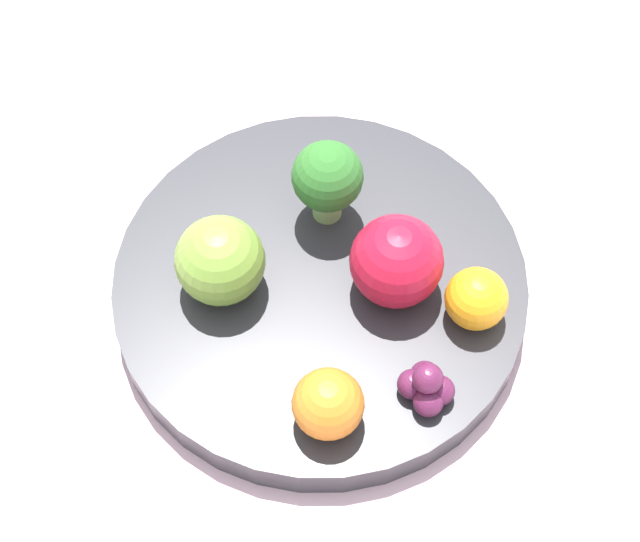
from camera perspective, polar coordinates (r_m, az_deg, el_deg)
name	(u,v)px	position (r m, az deg, el deg)	size (l,w,h in m)	color
ground_plane	(320,314)	(0.71, 0.00, -2.29)	(6.00, 6.00, 0.00)	gray
table_surface	(320,306)	(0.70, 0.00, -1.90)	(1.20, 1.20, 0.02)	silver
bowl	(320,289)	(0.68, 0.00, -0.98)	(0.26, 0.26, 0.03)	#2D2D33
broccoli	(325,178)	(0.66, 0.29, 4.96)	(0.05, 0.05, 0.06)	#8CB76B
apple_red	(220,261)	(0.65, -5.36, 0.56)	(0.06, 0.06, 0.06)	olive
apple_green	(397,261)	(0.64, 4.10, 0.55)	(0.06, 0.06, 0.06)	#B7142D
orange_front	(476,299)	(0.65, 8.34, -1.47)	(0.04, 0.04, 0.04)	orange
orange_back	(328,404)	(0.61, 0.43, -7.10)	(0.04, 0.04, 0.04)	orange
grape_cluster	(427,386)	(0.62, 5.70, -6.13)	(0.03, 0.03, 0.03)	#5B1E42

